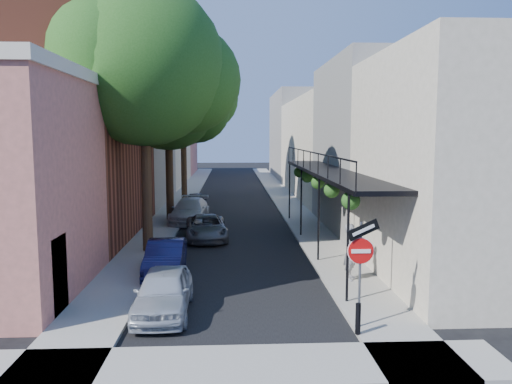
{
  "coord_description": "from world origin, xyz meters",
  "views": [
    {
      "loc": [
        -0.16,
        -11.44,
        5.13
      ],
      "look_at": [
        0.83,
        8.68,
        2.8
      ],
      "focal_mm": 35.0,
      "sensor_mm": 36.0,
      "label": 1
    }
  ],
  "objects": [
    {
      "name": "pedestrian",
      "position": [
        3.95,
        5.24,
        1.1
      ],
      "size": [
        0.68,
        0.83,
        1.96
      ],
      "primitive_type": "imported",
      "rotation": [
        0.0,
        0.0,
        1.23
      ],
      "color": "slate",
      "rests_on": "sidewalk_right"
    },
    {
      "name": "sidewalk_right",
      "position": [
        4.0,
        30.0,
        0.06
      ],
      "size": [
        2.0,
        64.0,
        0.12
      ],
      "primitive_type": "cube",
      "color": "gray",
      "rests_on": "ground"
    },
    {
      "name": "buildings_right",
      "position": [
        8.99,
        29.49,
        4.42
      ],
      "size": [
        9.8,
        55.0,
        10.0
      ],
      "color": "beige",
      "rests_on": "ground"
    },
    {
      "name": "oak_mid",
      "position": [
        -3.42,
        18.23,
        7.06
      ],
      "size": [
        6.6,
        6.0,
        10.2
      ],
      "color": "black",
      "rests_on": "ground"
    },
    {
      "name": "ground",
      "position": [
        0.0,
        0.0,
        0.0
      ],
      "size": [
        160.0,
        160.0,
        0.0
      ],
      "primitive_type": "plane",
      "color": "black",
      "rests_on": "ground"
    },
    {
      "name": "bollard",
      "position": [
        3.0,
        0.5,
        0.52
      ],
      "size": [
        0.14,
        0.14,
        0.8
      ],
      "primitive_type": "cylinder",
      "color": "black",
      "rests_on": "sidewalk_right"
    },
    {
      "name": "sidewalk_cross",
      "position": [
        0.0,
        -1.0,
        0.06
      ],
      "size": [
        12.0,
        2.0,
        0.12
      ],
      "primitive_type": "cube",
      "color": "gray",
      "rests_on": "ground"
    },
    {
      "name": "oak_far",
      "position": [
        -3.35,
        27.27,
        8.26
      ],
      "size": [
        7.7,
        7.0,
        11.9
      ],
      "color": "black",
      "rests_on": "ground"
    },
    {
      "name": "parked_car_c",
      "position": [
        -1.4,
        12.73,
        0.59
      ],
      "size": [
        2.31,
        4.39,
        1.18
      ],
      "primitive_type": "imported",
      "rotation": [
        0.0,
        0.0,
        0.09
      ],
      "color": "#515358",
      "rests_on": "ground"
    },
    {
      "name": "sidewalk_left",
      "position": [
        -4.0,
        30.0,
        0.06
      ],
      "size": [
        2.0,
        64.0,
        0.12
      ],
      "primitive_type": "cube",
      "color": "gray",
      "rests_on": "ground"
    },
    {
      "name": "parked_car_e",
      "position": [
        -2.57,
        22.5,
        0.57
      ],
      "size": [
        1.74,
        3.49,
        1.14
      ],
      "primitive_type": "imported",
      "rotation": [
        0.0,
        0.0,
        0.12
      ],
      "color": "black",
      "rests_on": "ground"
    },
    {
      "name": "buildings_left",
      "position": [
        -9.3,
        28.76,
        4.94
      ],
      "size": [
        10.1,
        59.1,
        12.0
      ],
      "color": "#D67B6D",
      "rests_on": "ground"
    },
    {
      "name": "sign_post",
      "position": [
        3.16,
        0.97,
        2.04
      ],
      "size": [
        0.89,
        0.17,
        2.99
      ],
      "color": "#595B60",
      "rests_on": "ground"
    },
    {
      "name": "parked_car_d",
      "position": [
        -2.6,
        17.55,
        0.7
      ],
      "size": [
        2.29,
        4.93,
        1.39
      ],
      "primitive_type": "imported",
      "rotation": [
        0.0,
        0.0,
        -0.07
      ],
      "color": "silver",
      "rests_on": "ground"
    },
    {
      "name": "parked_car_a",
      "position": [
        -2.13,
        2.53,
        0.65
      ],
      "size": [
        1.57,
        3.83,
        1.3
      ],
      "primitive_type": "imported",
      "rotation": [
        0.0,
        0.0,
        0.01
      ],
      "color": "#A6ADB8",
      "rests_on": "ground"
    },
    {
      "name": "parked_car_b",
      "position": [
        -2.6,
        6.62,
        0.62
      ],
      "size": [
        1.41,
        3.81,
        1.24
      ],
      "primitive_type": "imported",
      "rotation": [
        0.0,
        0.0,
        0.02
      ],
      "color": "#151642",
      "rests_on": "ground"
    },
    {
      "name": "oak_near",
      "position": [
        -3.37,
        10.26,
        7.88
      ],
      "size": [
        7.48,
        6.8,
        11.42
      ],
      "color": "black",
      "rests_on": "ground"
    },
    {
      "name": "road_surface",
      "position": [
        0.0,
        30.0,
        0.01
      ],
      "size": [
        6.0,
        64.0,
        0.01
      ],
      "primitive_type": "cube",
      "color": "black",
      "rests_on": "ground"
    }
  ]
}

